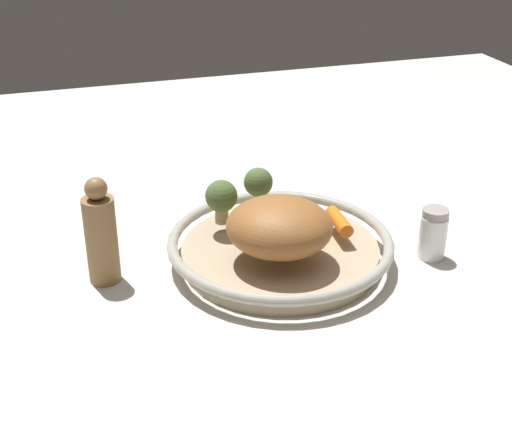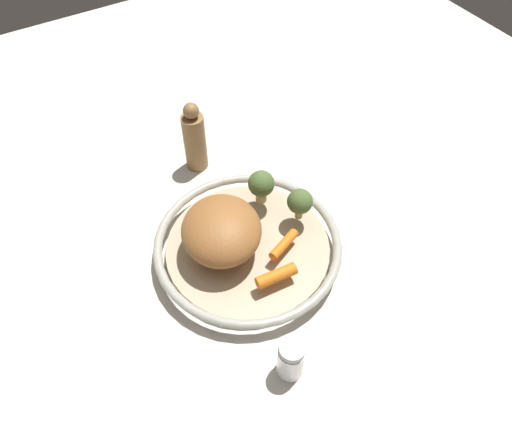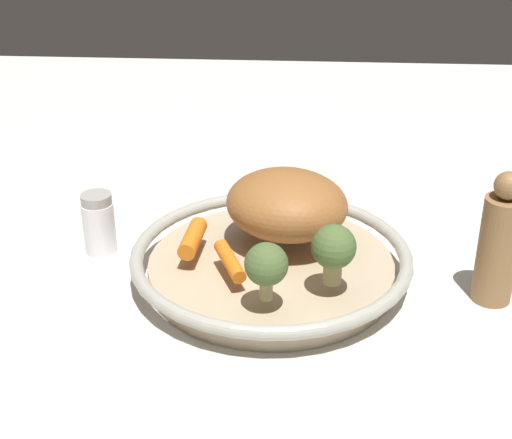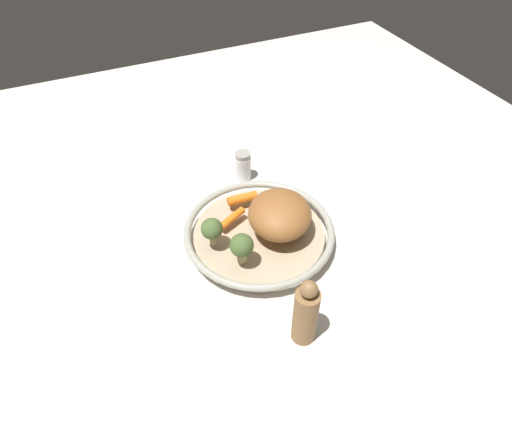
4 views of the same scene
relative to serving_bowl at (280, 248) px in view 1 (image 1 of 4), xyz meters
The scene contains 9 objects.
ground_plane 0.02m from the serving_bowl, ahead, with size 1.86×1.86×0.00m, color beige.
serving_bowl is the anchor object (origin of this frame).
roast_chicken_piece 0.07m from the serving_bowl, 21.81° to the right, with size 0.14×0.13×0.07m, color #955C2D.
baby_carrot_near_rim 0.09m from the serving_bowl, 88.89° to the left, with size 0.02×0.02×0.07m, color orange.
baby_carrot_center 0.07m from the serving_bowl, 136.37° to the left, with size 0.02×0.02×0.07m, color orange.
broccoli_floret_large 0.12m from the serving_bowl, behind, with size 0.04×0.04×0.06m.
broccoli_floret_edge 0.11m from the serving_bowl, 135.12° to the right, with size 0.05×0.05×0.06m.
salt_shaker 0.21m from the serving_bowl, 75.94° to the left, with size 0.04×0.04×0.07m.
pepper_mill 0.25m from the serving_bowl, 95.85° to the right, with size 0.04×0.04×0.15m.
Camera 1 is at (0.83, -0.29, 0.51)m, focal length 50.68 mm.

